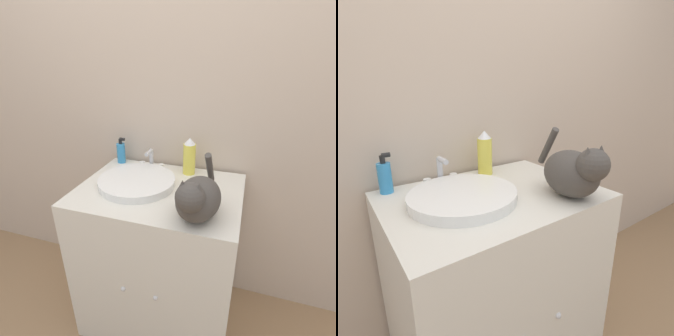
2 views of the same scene
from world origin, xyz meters
The scene contains 7 objects.
wall_back centered at (0.00, 0.64, 1.25)m, with size 6.00×0.05×2.50m.
vanity_cabinet centered at (0.00, 0.30, 0.44)m, with size 0.81×0.61×0.88m.
sink_basin centered at (-0.12, 0.31, 0.90)m, with size 0.39×0.39×0.04m.
faucet centered at (-0.12, 0.51, 0.93)m, with size 0.15×0.09×0.12m.
cat centered at (0.23, 0.10, 0.98)m, with size 0.20×0.37×0.25m.
soap_bottle centered at (-0.33, 0.55, 0.95)m, with size 0.05×0.05×0.16m.
spray_bottle centered at (0.10, 0.52, 0.98)m, with size 0.07×0.07×0.21m.
Camera 1 is at (0.39, -0.79, 1.52)m, focal length 28.00 mm.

